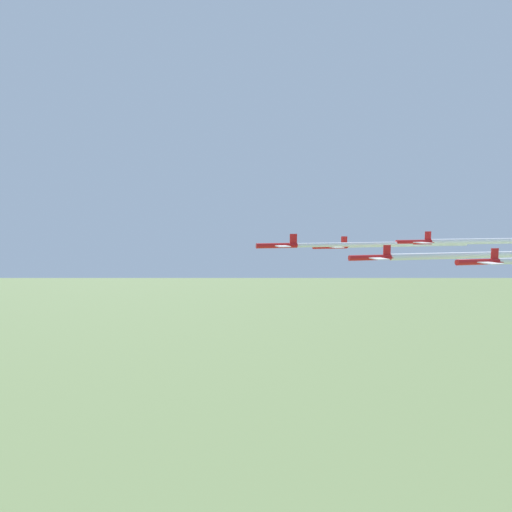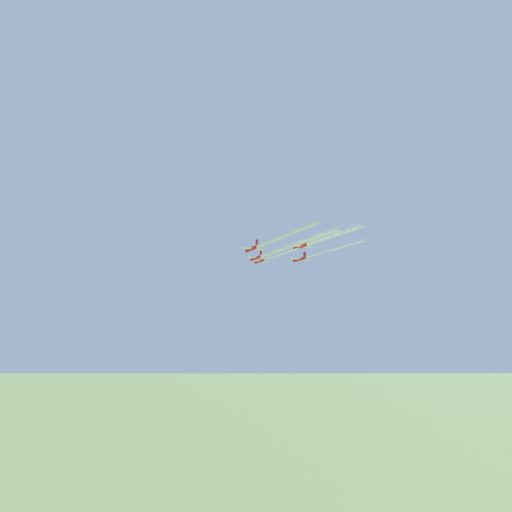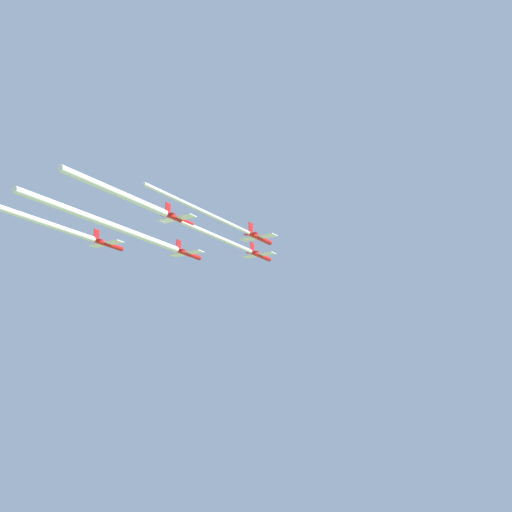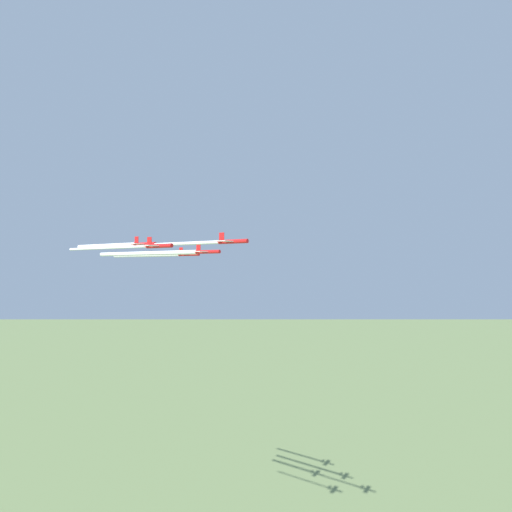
% 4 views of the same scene
% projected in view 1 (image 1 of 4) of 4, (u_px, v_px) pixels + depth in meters
% --- Properties ---
extents(jet_0, '(8.47, 8.33, 3.06)m').
position_uv_depth(jet_0, '(278.00, 245.00, 85.57)').
color(jet_0, red).
extents(jet_1, '(8.47, 8.33, 3.06)m').
position_uv_depth(jet_1, '(372.00, 257.00, 80.07)').
color(jet_1, red).
extents(jet_2, '(8.47, 8.33, 3.06)m').
position_uv_depth(jet_2, '(332.00, 246.00, 98.97)').
color(jet_2, red).
extents(jet_3, '(8.47, 8.33, 3.06)m').
position_uv_depth(jet_3, '(479.00, 262.00, 74.41)').
color(jet_3, red).
extents(jet_4, '(8.47, 8.33, 3.06)m').
position_uv_depth(jet_4, '(415.00, 242.00, 93.15)').
color(jet_4, red).
extents(smoke_trail_0, '(23.66, 17.12, 0.95)m').
position_uv_depth(smoke_trail_0, '(357.00, 244.00, 89.77)').
color(smoke_trail_0, white).
extents(smoke_trail_1, '(38.89, 28.08, 1.37)m').
position_uv_depth(smoke_trail_1, '(487.00, 255.00, 86.36)').
color(smoke_trail_1, white).
extents(smoke_trail_2, '(29.07, 20.86, 0.72)m').
position_uv_depth(smoke_trail_2, '(409.00, 245.00, 103.94)').
color(smoke_trail_2, white).
extents(smoke_trail_4, '(24.40, 17.82, 1.37)m').
position_uv_depth(smoke_trail_4, '(482.00, 241.00, 97.41)').
color(smoke_trail_4, white).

